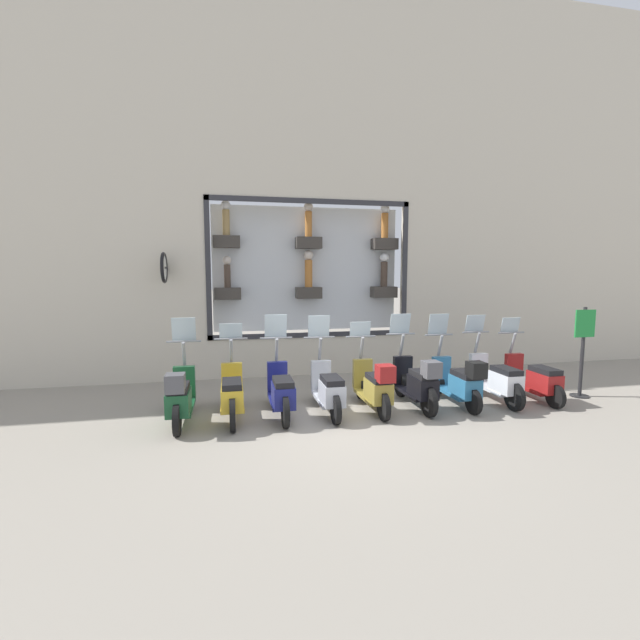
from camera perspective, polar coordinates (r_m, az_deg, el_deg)
The scene contains 12 objects.
ground_plane at distance 7.42m, azimuth 3.81°, elevation -13.34°, with size 120.00×120.00×0.00m, color gray.
building_facade at distance 10.75m, azimuth -1.45°, elevation 18.58°, with size 1.25×36.00×9.39m.
scooter_red_0 at distance 9.50m, azimuth 26.70°, elevation -7.05°, with size 1.79×0.61×1.55m.
scooter_white_1 at distance 9.01m, azimuth 22.48°, elevation -7.38°, with size 1.80×0.61×1.62m.
scooter_teal_2 at distance 8.51m, azimuth 18.05°, elevation -7.84°, with size 1.79×0.61×1.66m.
scooter_black_3 at distance 8.14m, azimuth 12.85°, elevation -8.14°, with size 1.81×0.60×1.68m.
scooter_olive_4 at distance 7.83m, azimuth 7.25°, elevation -8.77°, with size 1.80×0.60×1.54m.
scooter_silver_5 at distance 7.68m, azimuth 1.10°, elevation -9.26°, with size 1.80×0.60×1.68m.
scooter_navy_6 at distance 7.54m, azimuth -5.19°, elevation -9.49°, with size 1.81×0.60×1.72m.
scooter_yellow_7 at distance 7.50m, azimuth -11.64°, elevation -9.70°, with size 1.81×0.61×1.56m.
scooter_green_8 at distance 7.48m, azimuth -18.14°, elevation -9.67°, with size 1.80×0.61×1.69m.
shop_sign_post at distance 10.06m, azimuth 31.64°, elevation -3.24°, with size 0.36×0.45×1.82m.
Camera 1 is at (-6.73, 1.90, 2.49)m, focal length 24.00 mm.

